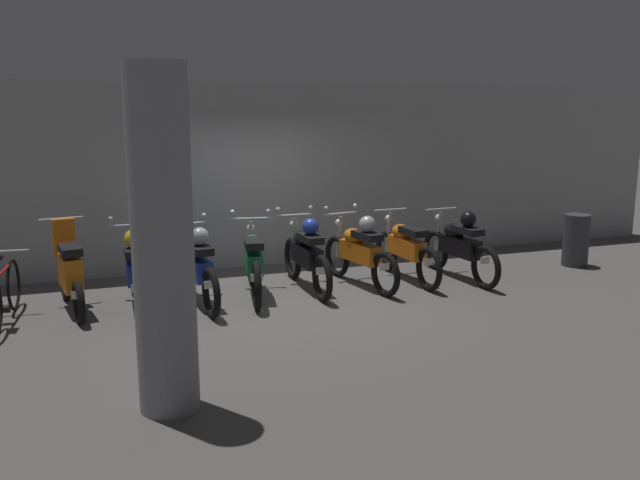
{
  "coord_description": "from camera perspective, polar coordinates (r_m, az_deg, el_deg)",
  "views": [
    {
      "loc": [
        -2.5,
        -8.55,
        2.66
      ],
      "look_at": [
        0.56,
        0.24,
        0.75
      ],
      "focal_mm": 37.34,
      "sensor_mm": 36.0,
      "label": 1
    }
  ],
  "objects": [
    {
      "name": "motorbike_slot_2",
      "position": [
        9.08,
        -10.48,
        -2.19
      ],
      "size": [
        0.59,
        1.95,
        1.15
      ],
      "color": "black",
      "rests_on": "ground"
    },
    {
      "name": "motorbike_slot_3",
      "position": [
        9.37,
        -5.72,
        -1.84
      ],
      "size": [
        0.6,
        1.94,
        1.15
      ],
      "color": "black",
      "rests_on": "ground"
    },
    {
      "name": "ground_plane",
      "position": [
        9.3,
        -2.8,
        -5.05
      ],
      "size": [
        80.0,
        80.0,
        0.0
      ],
      "primitive_type": "plane",
      "color": "#565451"
    },
    {
      "name": "motorbike_slot_6",
      "position": [
        10.25,
        7.37,
        -0.74
      ],
      "size": [
        0.56,
        1.95,
        1.03
      ],
      "color": "black",
      "rests_on": "ground"
    },
    {
      "name": "back_wall",
      "position": [
        11.07,
        -6.08,
        5.51
      ],
      "size": [
        16.0,
        0.3,
        3.0
      ],
      "primitive_type": "cube",
      "color": "#9EA0A3",
      "rests_on": "ground"
    },
    {
      "name": "motorbike_slot_7",
      "position": [
        10.44,
        11.87,
        -0.46
      ],
      "size": [
        0.56,
        1.95,
        1.08
      ],
      "color": "black",
      "rests_on": "ground"
    },
    {
      "name": "support_pillar",
      "position": [
        5.79,
        -13.34,
        -0.25
      ],
      "size": [
        0.53,
        0.53,
        3.0
      ],
      "primitive_type": "cylinder",
      "color": "gray",
      "rests_on": "ground"
    },
    {
      "name": "trash_bin",
      "position": [
        11.87,
        21.08,
        -0.01
      ],
      "size": [
        0.42,
        0.42,
        0.87
      ],
      "primitive_type": "cylinder",
      "color": "#38383D",
      "rests_on": "ground"
    },
    {
      "name": "motorbike_slot_0",
      "position": [
        9.22,
        -20.66,
        -2.55
      ],
      "size": [
        0.56,
        1.67,
        1.18
      ],
      "color": "black",
      "rests_on": "ground"
    },
    {
      "name": "motorbike_slot_1",
      "position": [
        9.13,
        -15.6,
        -2.35
      ],
      "size": [
        0.59,
        1.95,
        1.15
      ],
      "color": "black",
      "rests_on": "ground"
    },
    {
      "name": "motorbike_slot_5",
      "position": [
        9.83,
        3.41,
        -0.96
      ],
      "size": [
        0.62,
        1.93,
        1.15
      ],
      "color": "black",
      "rests_on": "ground"
    },
    {
      "name": "motorbike_slot_4",
      "position": [
        9.63,
        -1.19,
        -1.2
      ],
      "size": [
        0.59,
        1.95,
        1.15
      ],
      "color": "black",
      "rests_on": "ground"
    },
    {
      "name": "bicycle",
      "position": [
        9.08,
        -25.44,
        -4.21
      ],
      "size": [
        0.5,
        1.72,
        0.89
      ],
      "color": "black",
      "rests_on": "ground"
    }
  ]
}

